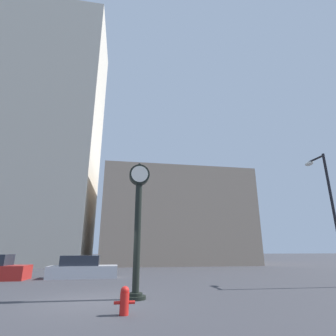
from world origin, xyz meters
TOP-DOWN VIEW (x-y plane):
  - ground_plane at (0.00, 0.00)m, footprint 200.00×200.00m
  - building_tall_tower at (-10.52, 24.00)m, footprint 14.97×12.00m
  - building_storefront_row at (7.70, 24.00)m, footprint 18.05×12.00m
  - street_clock at (1.53, 0.09)m, footprint 0.84×0.80m
  - car_silver at (-1.48, 8.23)m, footprint 4.35×1.86m
  - fire_hydrant_near at (1.09, -2.31)m, footprint 0.59×0.26m
  - street_lamp_right at (11.93, 1.97)m, footprint 0.36×1.57m

SIDE VIEW (x-z plane):
  - ground_plane at x=0.00m, z-range 0.00..0.00m
  - fire_hydrant_near at x=1.09m, z-range 0.01..0.76m
  - car_silver at x=-1.48m, z-range -0.12..1.26m
  - street_clock at x=1.53m, z-range 0.34..5.63m
  - street_lamp_right at x=11.93m, z-range 1.08..8.01m
  - building_storefront_row at x=7.70m, z-range 0.00..11.31m
  - building_tall_tower at x=-10.52m, z-range 0.00..33.85m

